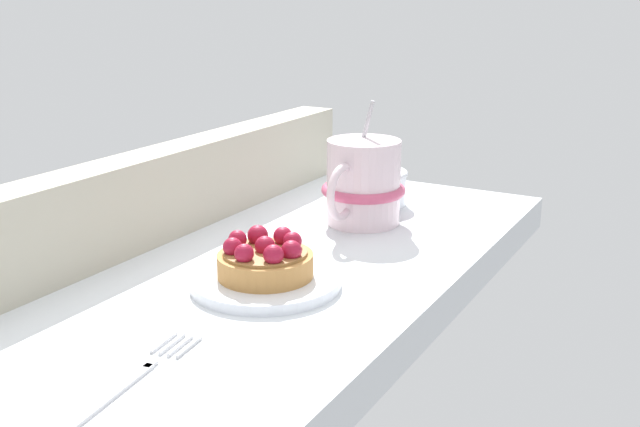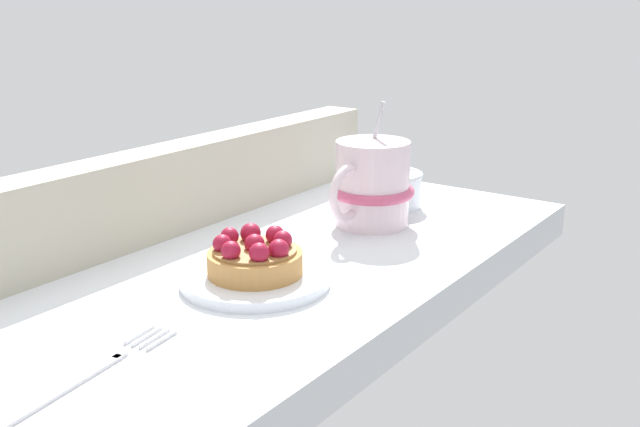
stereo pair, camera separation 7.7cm
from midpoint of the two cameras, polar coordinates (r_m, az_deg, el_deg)
The scene contains 7 objects.
ground_plane at distance 77.78cm, azimuth -0.27°, elevation -4.59°, with size 71.21×35.48×3.90cm, color silver.
window_rail_back at distance 85.08cm, azimuth -8.69°, elevation 1.80°, with size 69.79×4.93×9.42cm, color #B2AD99.
dessert_plate at distance 69.86cm, azimuth -1.71°, elevation -4.99°, with size 13.77×13.77×1.00cm.
raspberry_tart at distance 69.12cm, azimuth -1.71°, elevation -3.35°, with size 8.73×8.73×4.03cm.
coffee_mug at distance 86.36cm, azimuth 6.44°, elevation 2.14°, with size 13.15×9.64×13.98cm.
dessert_fork at distance 55.98cm, azimuth -12.67°, elevation -11.38°, with size 16.07×3.71×0.60cm.
sugar_bowl at distance 94.74cm, azimuth 7.59°, elevation 1.88°, with size 8.11×8.11×4.36cm.
Camera 2 is at (-56.96, -45.37, 26.22)cm, focal length 42.66 mm.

